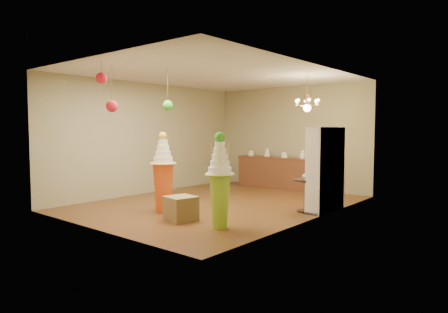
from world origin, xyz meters
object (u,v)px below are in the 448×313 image
Objects in this scene: sideboard at (284,173)px; pedestal_green at (220,189)px; round_table at (306,191)px; pedestal_orange at (163,180)px.

pedestal_green is at bearing -71.75° from sideboard.
sideboard is at bearing 129.26° from round_table.
pedestal_green is 0.56× the size of sideboard.
pedestal_green is at bearing -8.84° from pedestal_orange.
sideboard is (-1.56, 4.75, -0.23)m from pedestal_green.
sideboard reaches higher than round_table.
sideboard is (0.25, 4.46, -0.20)m from pedestal_orange.
pedestal_green is 5.00m from sideboard.
round_table is at bearing -50.74° from sideboard.
pedestal_orange is (-1.81, 0.28, -0.03)m from pedestal_green.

